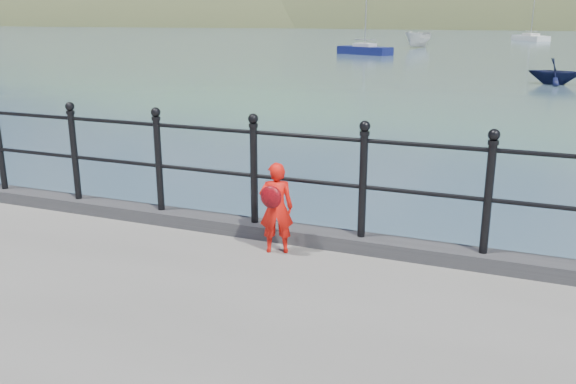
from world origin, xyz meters
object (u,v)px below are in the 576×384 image
at_px(railing, 307,167).
at_px(launch_white, 418,39).
at_px(launch_navy, 555,71).
at_px(sailboat_deep, 530,38).
at_px(child, 276,207).
at_px(sailboat_port, 365,51).

xyz_separation_m(railing, launch_white, (-10.02, 61.68, -0.94)).
bearing_deg(launch_navy, launch_white, 24.28).
relative_size(railing, sailboat_deep, 1.86).
height_order(child, sailboat_port, sailboat_port).
relative_size(railing, launch_navy, 7.33).
bearing_deg(launch_navy, sailboat_deep, 5.31).
bearing_deg(railing, launch_white, 99.23).
distance_m(launch_navy, sailboat_port, 25.33).
bearing_deg(child, launch_navy, -118.89).
bearing_deg(child, launch_white, -103.57).
xyz_separation_m(sailboat_port, sailboat_deep, (13.09, 38.96, 0.00)).
distance_m(launch_navy, sailboat_deep, 59.25).
bearing_deg(child, railing, -139.16).
bearing_deg(sailboat_deep, sailboat_port, -50.16).
relative_size(launch_navy, sailboat_port, 0.32).
bearing_deg(sailboat_port, railing, -51.36).
height_order(launch_white, launch_navy, launch_white).
height_order(launch_white, sailboat_deep, sailboat_deep).
xyz_separation_m(child, sailboat_deep, (1.00, 87.53, -1.14)).
xyz_separation_m(launch_white, sailboat_port, (-2.25, -13.49, -0.54)).
relative_size(launch_white, sailboat_port, 0.60).
xyz_separation_m(launch_white, launch_navy, (12.97, -33.73, -0.23)).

